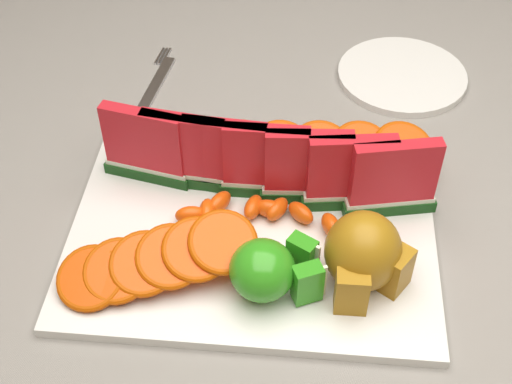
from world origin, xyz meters
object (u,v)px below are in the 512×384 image
platter (253,233)px  pear_cluster (364,255)px  side_plate (402,75)px  fork (152,90)px  apple_cluster (270,270)px

platter → pear_cluster: bearing=-26.2°
side_plate → fork: bearing=-170.1°
apple_cluster → side_plate: (0.16, 0.39, -0.04)m
side_plate → fork: (-0.34, -0.06, -0.00)m
platter → pear_cluster: pear_cluster is taller
platter → side_plate: 0.36m
apple_cluster → pear_cluster: pear_cluster is taller
platter → pear_cluster: 0.14m
pear_cluster → fork: 0.42m
fork → apple_cluster: bearing=-60.8°
apple_cluster → side_plate: bearing=68.3°
pear_cluster → side_plate: (0.06, 0.37, -0.05)m
apple_cluster → platter: bearing=107.0°
side_plate → fork: size_ratio=1.12×
side_plate → platter: bearing=-120.0°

